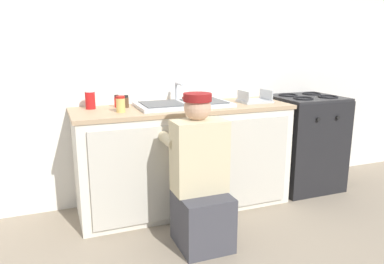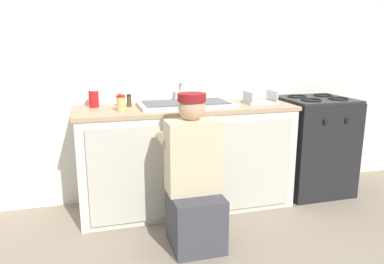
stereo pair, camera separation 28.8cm
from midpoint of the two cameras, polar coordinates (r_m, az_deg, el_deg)
name	(u,v)px [view 1 (the left image)]	position (r m, az deg, el deg)	size (l,w,h in m)	color
ground_plane	(196,219)	(3.23, -1.96, -13.14)	(12.00, 12.00, 0.00)	gray
back_wall	(170,64)	(3.51, -5.70, 10.24)	(6.00, 0.10, 2.50)	silver
counter_cabinet	(184,159)	(3.32, -3.69, -4.19)	(1.84, 0.62, 0.88)	silver
countertop	(184,108)	(3.22, -3.86, 3.62)	(1.88, 0.62, 0.03)	tan
sink_double_basin	(183,104)	(3.21, -3.89, 4.26)	(0.80, 0.44, 0.19)	silver
stove_range	(304,142)	(3.89, 14.73, -1.52)	(0.64, 0.62, 0.95)	black
plumber_person	(200,184)	(2.69, -1.80, -7.96)	(0.42, 0.61, 1.10)	#3F3F47
condiment_jar	(121,104)	(3.00, -13.55, 4.14)	(0.07, 0.07, 0.13)	#DBB760
dish_rack_tray	(255,100)	(3.45, 7.19, 4.91)	(0.28, 0.22, 0.11)	#B2B7BC
soda_cup_red	(90,100)	(3.22, -17.76, 4.67)	(0.08, 0.08, 0.15)	red
spice_bottle_pepper	(126,102)	(3.21, -12.53, 4.53)	(0.04, 0.04, 0.10)	#513823
spice_bottle_red	(117,101)	(3.24, -13.92, 4.55)	(0.04, 0.04, 0.10)	red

